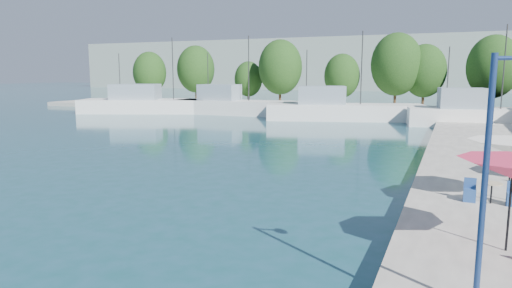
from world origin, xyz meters
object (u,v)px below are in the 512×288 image
at_px(trawler_02, 234,106).
at_px(umbrella_white, 512,147).
at_px(trawler_01, 155,105).
at_px(trawler_03, 340,111).
at_px(trawler_04, 480,116).
at_px(street_lamp, 507,135).

distance_m(trawler_02, umbrella_white, 43.58).
xyz_separation_m(trawler_01, umbrella_white, (38.53, -31.66, 1.50)).
relative_size(trawler_03, umbrella_white, 5.83).
bearing_deg(trawler_01, trawler_04, -23.26).
relative_size(trawler_01, street_lamp, 4.12).
bearing_deg(umbrella_white, trawler_03, 113.06).
bearing_deg(trawler_04, street_lamp, -101.41).
height_order(trawler_03, trawler_04, same).
height_order(trawler_02, umbrella_white, trawler_02).
bearing_deg(trawler_02, umbrella_white, -51.92).
height_order(trawler_01, umbrella_white, trawler_01).
height_order(trawler_01, street_lamp, trawler_01).
height_order(trawler_02, trawler_03, same).
relative_size(trawler_03, trawler_04, 1.22).
relative_size(trawler_04, street_lamp, 2.89).
bearing_deg(trawler_02, trawler_01, -171.41).
distance_m(trawler_01, street_lamp, 55.39).
distance_m(trawler_04, umbrella_white, 30.94).
bearing_deg(trawler_04, trawler_03, 165.85).
height_order(trawler_04, umbrella_white, trawler_04).
relative_size(trawler_02, trawler_03, 0.92).
height_order(trawler_01, trawler_04, same).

